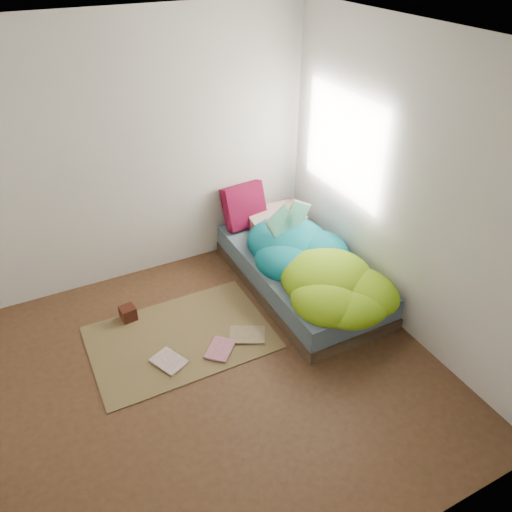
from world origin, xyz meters
The scene contains 12 objects.
ground centered at (0.00, 0.00, 0.00)m, with size 3.50×3.50×0.00m, color #492C1C.
room_walls centered at (0.01, 0.01, 1.63)m, with size 3.54×3.54×2.62m.
bed centered at (1.22, 0.72, 0.17)m, with size 1.00×2.00×0.34m.
duvet centered at (1.22, 0.50, 0.51)m, with size 0.96×1.84×0.34m, color #085E82, non-canonical shape.
rug centered at (-0.15, 0.55, 0.01)m, with size 1.60×1.10×0.01m, color brown.
pillow_floral centered at (1.33, 1.46, 0.41)m, with size 0.62×0.38×0.14m, color beige.
pillow_magenta centered at (1.02, 1.61, 0.57)m, with size 0.47×0.15×0.47m, color #4E052E.
open_book centered at (1.18, 0.92, 0.82)m, with size 0.45×0.10×0.28m, color #2C872E, non-canonical shape.
wooden_box centered at (-0.50, 1.01, 0.08)m, with size 0.14×0.14×0.14m, color #380D0C.
floor_book_a centered at (-0.44, 0.26, 0.02)m, with size 0.21×0.29×0.02m, color silver.
floor_book_b centered at (0.03, 0.30, 0.03)m, with size 0.21×0.28×0.03m, color pink.
floor_book_c centered at (0.34, 0.18, 0.02)m, with size 0.23×0.32×0.02m, color tan.
Camera 1 is at (-1.07, -2.75, 3.17)m, focal length 35.00 mm.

